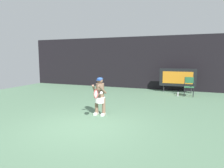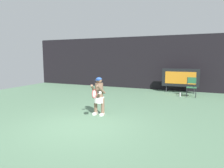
{
  "view_description": "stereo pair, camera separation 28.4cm",
  "coord_description": "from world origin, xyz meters",
  "views": [
    {
      "loc": [
        3.05,
        -5.41,
        2.19
      ],
      "look_at": [
        -0.04,
        2.61,
        1.05
      ],
      "focal_mm": 32.14,
      "sensor_mm": 36.0,
      "label": 1
    },
    {
      "loc": [
        3.31,
        -5.31,
        2.19
      ],
      "look_at": [
        -0.04,
        2.61,
        1.05
      ],
      "focal_mm": 32.14,
      "sensor_mm": 36.0,
      "label": 2
    }
  ],
  "objects": [
    {
      "name": "backdrop_screen",
      "position": [
        0.0,
        8.5,
        1.81
      ],
      "size": [
        18.0,
        0.12,
        3.66
      ],
      "color": "black",
      "rests_on": "ground"
    },
    {
      "name": "water_bottle",
      "position": [
        2.52,
        6.42,
        0.12
      ],
      "size": [
        0.07,
        0.07,
        0.27
      ],
      "color": "silver",
      "rests_on": "ground"
    },
    {
      "name": "scoreboard",
      "position": [
        2.4,
        7.7,
        0.95
      ],
      "size": [
        2.2,
        0.21,
        1.5
      ],
      "color": "black",
      "rests_on": "ground"
    },
    {
      "name": "tennis_racket",
      "position": [
        0.07,
        0.78,
        0.94
      ],
      "size": [
        0.03,
        0.6,
        0.31
      ],
      "rotation": [
        0.0,
        0.0,
        0.07
      ],
      "color": "black"
    },
    {
      "name": "tennis_player",
      "position": [
        -0.06,
        1.39,
        0.78
      ],
      "size": [
        0.53,
        0.6,
        1.45
      ],
      "color": "white",
      "rests_on": "ground"
    },
    {
      "name": "ground",
      "position": [
        0.0,
        -0.19,
        -0.01
      ],
      "size": [
        18.0,
        22.0,
        0.03
      ],
      "color": "#53765A"
    },
    {
      "name": "umpire_chair",
      "position": [
        3.09,
        6.63,
        0.62
      ],
      "size": [
        0.52,
        0.44,
        1.08
      ],
      "color": "black",
      "rests_on": "ground"
    }
  ]
}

